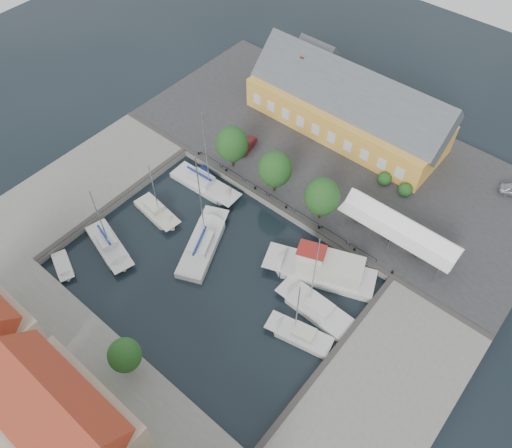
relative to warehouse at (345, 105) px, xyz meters
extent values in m
plane|color=black|center=(2.60, -28.36, -4.43)|extent=(140.00, 140.00, 0.00)
cube|color=#2D2D30|center=(2.60, -5.36, -3.93)|extent=(56.00, 26.00, 1.00)
cube|color=slate|center=(-19.40, -30.36, -3.93)|extent=(12.00, 24.00, 1.00)
cube|color=slate|center=(24.60, -30.36, -3.93)|extent=(12.00, 24.00, 1.00)
cube|color=slate|center=(2.60, -49.36, -3.93)|extent=(56.00, 14.00, 1.00)
cube|color=#383533|center=(2.60, -18.06, -3.37)|extent=(56.00, 0.60, 0.12)
cube|color=#383533|center=(-13.70, -30.36, -3.37)|extent=(0.60, 24.00, 0.12)
cube|color=#383533|center=(18.90, -30.36, -3.37)|extent=(0.60, 24.00, 0.12)
cylinder|color=black|center=(-11.40, -17.76, -3.23)|extent=(0.24, 0.24, 0.40)
cylinder|color=black|center=(-6.40, -17.76, -3.23)|extent=(0.24, 0.24, 0.40)
cylinder|color=black|center=(-1.40, -17.76, -3.23)|extent=(0.24, 0.24, 0.40)
cylinder|color=black|center=(3.60, -17.76, -3.23)|extent=(0.24, 0.24, 0.40)
cylinder|color=black|center=(8.60, -17.76, -3.23)|extent=(0.24, 0.24, 0.40)
cylinder|color=black|center=(13.60, -17.76, -3.23)|extent=(0.24, 0.24, 0.40)
cylinder|color=black|center=(18.60, -17.76, -3.23)|extent=(0.24, 0.24, 0.40)
cube|color=gold|center=(0.60, -0.36, -1.18)|extent=(28.00, 10.00, 4.50)
cube|color=#474C51|center=(0.60, -0.36, 2.32)|extent=(28.56, 7.60, 7.60)
cube|color=gold|center=(-9.40, 5.64, -1.68)|extent=(6.00, 6.00, 3.50)
cube|color=brown|center=(-7.40, -0.36, 4.17)|extent=(0.60, 0.60, 1.20)
cube|color=white|center=(16.60, -13.86, -0.73)|extent=(14.00, 4.00, 0.25)
cylinder|color=silver|center=(10.60, -15.66, -2.08)|extent=(0.10, 0.10, 2.70)
cylinder|color=silver|center=(10.60, -12.06, -2.08)|extent=(0.10, 0.10, 2.70)
cylinder|color=silver|center=(16.60, -15.66, -2.08)|extent=(0.10, 0.10, 2.70)
cylinder|color=silver|center=(16.60, -12.06, -2.08)|extent=(0.10, 0.10, 2.70)
cylinder|color=silver|center=(22.60, -15.66, -2.08)|extent=(0.10, 0.10, 2.70)
cylinder|color=silver|center=(22.60, -12.06, -2.08)|extent=(0.10, 0.10, 2.70)
cylinder|color=black|center=(-6.40, -16.36, -2.38)|extent=(0.30, 0.30, 2.10)
ellipsoid|color=#194719|center=(-6.40, -16.36, 0.46)|extent=(4.20, 4.20, 4.83)
cylinder|color=black|center=(0.60, -16.36, -2.38)|extent=(0.30, 0.30, 2.10)
ellipsoid|color=#194719|center=(0.60, -16.36, 0.46)|extent=(4.20, 4.20, 4.83)
cylinder|color=black|center=(7.60, -16.36, -2.38)|extent=(0.30, 0.30, 2.10)
ellipsoid|color=#194719|center=(7.60, -16.36, 0.46)|extent=(4.20, 4.20, 4.83)
imported|color=maroon|center=(-7.13, -12.59, -2.82)|extent=(2.08, 3.88, 1.21)
cube|color=silver|center=(-0.48, -28.80, -4.28)|extent=(6.43, 9.17, 1.50)
cube|color=silver|center=(-0.92, -27.82, -3.49)|extent=(7.01, 10.69, 0.08)
cube|color=silver|center=(-0.57, -28.60, -3.03)|extent=(3.40, 4.03, 0.90)
cylinder|color=silver|center=(-1.18, -27.23, 2.92)|extent=(0.12, 0.12, 12.90)
cube|color=navy|center=(-0.48, -28.80, -2.28)|extent=(1.94, 4.02, 0.22)
cube|color=silver|center=(13.09, -22.03, -4.33)|extent=(11.02, 7.35, 1.80)
cube|color=silver|center=(11.88, -22.50, -3.39)|extent=(12.89, 7.96, 0.08)
cube|color=beige|center=(13.09, -22.03, -2.33)|extent=(7.81, 5.64, 2.20)
cube|color=silver|center=(10.92, -22.88, -0.93)|extent=(3.42, 3.01, 1.20)
cube|color=maroon|center=(10.92, -22.88, -0.28)|extent=(3.70, 3.22, 0.10)
cube|color=silver|center=(14.98, -26.48, -4.38)|extent=(7.24, 3.24, 1.30)
cube|color=silver|center=(14.08, -26.45, -3.69)|extent=(8.67, 3.16, 0.08)
cube|color=silver|center=(14.80, -26.47, -3.23)|extent=(2.92, 2.14, 0.90)
cylinder|color=silver|center=(13.55, -26.43, 1.86)|extent=(0.12, 0.12, 11.17)
cube|color=silver|center=(15.52, -29.98, -4.38)|extent=(6.15, 3.57, 1.30)
cube|color=silver|center=(14.81, -30.13, -3.69)|extent=(7.26, 3.73, 0.08)
cube|color=beige|center=(15.38, -30.01, -3.23)|extent=(2.60, 2.09, 0.90)
cylinder|color=silver|center=(14.39, -30.22, 0.60)|extent=(0.12, 0.12, 8.66)
cube|color=silver|center=(-8.13, -20.94, -4.38)|extent=(8.32, 3.32, 1.30)
cube|color=silver|center=(-7.10, -20.90, -3.69)|extent=(9.96, 3.28, 0.08)
cube|color=silver|center=(-7.92, -20.93, -3.23)|extent=(3.37, 2.16, 0.90)
cylinder|color=silver|center=(-6.49, -20.87, 2.25)|extent=(0.12, 0.12, 11.96)
cube|color=navy|center=(-8.13, -20.94, -2.48)|extent=(4.11, 0.40, 0.22)
cube|color=beige|center=(-9.14, -28.14, -4.38)|extent=(5.84, 3.07, 1.30)
cube|color=beige|center=(-8.44, -28.22, -3.69)|extent=(6.94, 3.11, 0.08)
cube|color=beige|center=(-9.00, -28.15, -3.23)|extent=(2.42, 1.90, 0.90)
cylinder|color=silver|center=(-8.03, -28.27, 0.46)|extent=(0.12, 0.12, 8.39)
cube|color=silver|center=(-9.74, -35.24, -4.38)|extent=(7.32, 4.29, 1.30)
cube|color=silver|center=(-8.91, -35.46, -3.69)|extent=(8.62, 4.54, 0.08)
cube|color=silver|center=(-9.58, -35.29, -3.23)|extent=(3.11, 2.43, 0.90)
cylinder|color=silver|center=(-8.41, -35.59, 1.33)|extent=(0.12, 0.12, 10.11)
cube|color=navy|center=(-9.74, -35.24, -2.48)|extent=(3.38, 1.09, 0.22)
cube|color=silver|center=(-11.41, -40.48, -4.38)|extent=(3.98, 2.92, 0.90)
cube|color=silver|center=(-10.99, -40.65, -3.89)|extent=(4.63, 3.12, 0.08)
cube|color=navy|center=(-8.39, -19.78, -4.38)|extent=(4.15, 2.85, 0.80)
cube|color=navy|center=(-7.94, -19.91, -3.94)|extent=(4.86, 2.98, 0.08)
cube|color=#BFAC93|center=(6.60, -51.36, 0.32)|extent=(12.00, 8.00, 7.50)
cube|color=#9B3421|center=(6.60, -51.36, 5.32)|extent=(12.36, 6.50, 6.50)
cube|color=brown|center=(3.60, -51.36, 6.97)|extent=(0.70, 0.70, 1.00)
cube|color=brown|center=(9.00, -51.36, 6.87)|extent=(0.60, 0.60, 0.80)
camera|label=1|loc=(26.52, -50.98, 43.57)|focal=35.00mm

